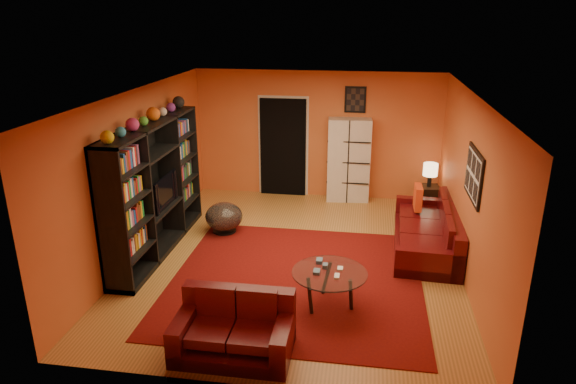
% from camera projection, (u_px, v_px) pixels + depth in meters
% --- Properties ---
extents(floor, '(6.00, 6.00, 0.00)m').
position_uv_depth(floor, '(296.00, 258.00, 8.16)').
color(floor, olive).
rests_on(floor, ground).
extents(ceiling, '(6.00, 6.00, 0.00)m').
position_uv_depth(ceiling, '(297.00, 94.00, 7.29)').
color(ceiling, white).
rests_on(ceiling, wall_back).
extents(wall_back, '(6.00, 0.00, 6.00)m').
position_uv_depth(wall_back, '(317.00, 135.00, 10.52)').
color(wall_back, '#CC5D2C').
rests_on(wall_back, floor).
extents(wall_front, '(6.00, 0.00, 6.00)m').
position_uv_depth(wall_front, '(254.00, 277.00, 4.93)').
color(wall_front, '#CC5D2C').
rests_on(wall_front, floor).
extents(wall_left, '(0.00, 6.00, 6.00)m').
position_uv_depth(wall_left, '(140.00, 173.00, 8.09)').
color(wall_left, '#CC5D2C').
rests_on(wall_left, floor).
extents(wall_right, '(0.00, 6.00, 6.00)m').
position_uv_depth(wall_right, '(469.00, 189.00, 7.36)').
color(wall_right, '#CC5D2C').
rests_on(wall_right, floor).
extents(rug, '(3.60, 3.60, 0.01)m').
position_uv_depth(rug, '(297.00, 279.00, 7.49)').
color(rug, '#500909').
rests_on(rug, floor).
extents(doorway, '(0.95, 0.10, 2.04)m').
position_uv_depth(doorway, '(283.00, 148.00, 10.68)').
color(doorway, black).
rests_on(doorway, floor).
extents(wall_art_right, '(0.03, 1.00, 0.70)m').
position_uv_depth(wall_art_right, '(474.00, 175.00, 6.99)').
color(wall_art_right, black).
rests_on(wall_art_right, wall_right).
extents(wall_art_back, '(0.42, 0.03, 0.52)m').
position_uv_depth(wall_art_back, '(355.00, 100.00, 10.14)').
color(wall_art_back, black).
rests_on(wall_art_back, wall_back).
extents(entertainment_unit, '(0.45, 3.00, 2.10)m').
position_uv_depth(entertainment_unit, '(155.00, 188.00, 8.14)').
color(entertainment_unit, black).
rests_on(entertainment_unit, floor).
extents(tv, '(0.88, 0.12, 0.51)m').
position_uv_depth(tv, '(160.00, 191.00, 8.24)').
color(tv, black).
rests_on(tv, entertainment_unit).
extents(sofa, '(1.10, 2.44, 0.85)m').
position_uv_depth(sofa, '(431.00, 232.00, 8.43)').
color(sofa, '#43090D').
rests_on(sofa, rug).
extents(loveseat, '(1.33, 0.80, 0.85)m').
position_uv_depth(loveseat, '(235.00, 328.00, 5.86)').
color(loveseat, '#43090D').
rests_on(loveseat, rug).
extents(throw_pillow, '(0.12, 0.42, 0.42)m').
position_uv_depth(throw_pillow, '(418.00, 197.00, 8.97)').
color(throw_pillow, '#F84B1B').
rests_on(throw_pillow, sofa).
extents(coffee_table, '(0.99, 0.99, 0.49)m').
position_uv_depth(coffee_table, '(329.00, 276.00, 6.69)').
color(coffee_table, silver).
rests_on(coffee_table, floor).
extents(storage_cabinet, '(0.88, 0.45, 1.70)m').
position_uv_depth(storage_cabinet, '(349.00, 160.00, 10.39)').
color(storage_cabinet, silver).
rests_on(storage_cabinet, floor).
extents(bowl_chair, '(0.65, 0.65, 0.54)m').
position_uv_depth(bowl_chair, '(224.00, 217.00, 9.02)').
color(bowl_chair, black).
rests_on(bowl_chair, floor).
extents(side_table, '(0.43, 0.43, 0.50)m').
position_uv_depth(side_table, '(428.00, 198.00, 10.01)').
color(side_table, black).
rests_on(side_table, floor).
extents(table_lamp, '(0.28, 0.28, 0.46)m').
position_uv_depth(table_lamp, '(430.00, 170.00, 9.82)').
color(table_lamp, black).
rests_on(table_lamp, side_table).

